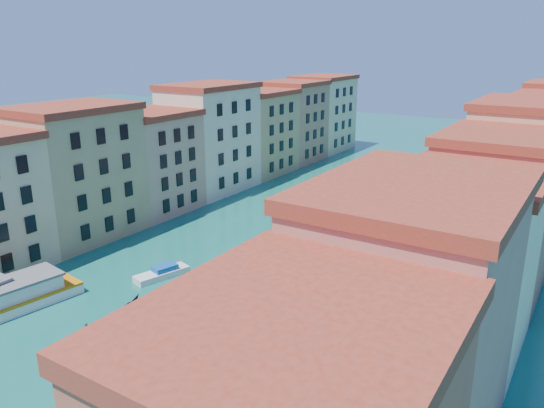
# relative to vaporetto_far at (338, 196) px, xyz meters

# --- Properties ---
(left_bank_palazzos) EXTENTS (12.80, 128.40, 21.00)m
(left_bank_palazzos) POSITION_rel_vaporetto_far_xyz_m (-25.45, -11.61, 8.41)
(left_bank_palazzos) COLOR tan
(left_bank_palazzos) RESTS_ON ground
(right_bank_palazzos) EXTENTS (12.80, 128.40, 21.00)m
(right_bank_palazzos) POSITION_rel_vaporetto_far_xyz_m (30.55, -11.29, 8.45)
(right_bank_palazzos) COLOR #B04C35
(right_bank_palazzos) RESTS_ON ground
(quay) EXTENTS (4.00, 140.00, 1.00)m
(quay) POSITION_rel_vaporetto_far_xyz_m (22.55, -11.29, -0.80)
(quay) COLOR #A09581
(quay) RESTS_ON ground
(restaurant_awnings) EXTENTS (3.20, 44.55, 3.12)m
(restaurant_awnings) POSITION_rel_vaporetto_far_xyz_m (22.74, -53.29, 1.69)
(restaurant_awnings) COLOR maroon
(restaurant_awnings) RESTS_ON ground
(mooring_poles_right) EXTENTS (1.44, 54.24, 3.20)m
(mooring_poles_right) POSITION_rel_vaporetto_far_xyz_m (19.65, -47.49, 0.00)
(mooring_poles_right) COLOR brown
(mooring_poles_right) RESTS_ON ground
(vaporetto_far) EXTENTS (7.23, 19.80, 2.88)m
(vaporetto_far) POSITION_rel_vaporetto_far_xyz_m (0.00, 0.00, 0.00)
(vaporetto_far) COLOR silver
(vaporetto_far) RESTS_ON ground
(gondola_fore) EXTENTS (3.38, 11.26, 2.27)m
(gondola_fore) POSITION_rel_vaporetto_far_xyz_m (-0.96, -53.12, -0.91)
(gondola_fore) COLOR black
(gondola_fore) RESTS_ON ground
(gondola_right) EXTENTS (2.17, 12.73, 2.54)m
(gondola_right) POSITION_rel_vaporetto_far_xyz_m (7.16, -48.39, -0.81)
(gondola_right) COLOR black
(gondola_right) RESTS_ON ground
(gondola_far) EXTENTS (2.32, 12.08, 1.71)m
(gondola_far) POSITION_rel_vaporetto_far_xyz_m (4.17, -26.35, -0.95)
(gondola_far) COLOR black
(gondola_far) RESTS_ON ground
(motorboat_mid) EXTENTS (4.12, 7.39, 1.46)m
(motorboat_mid) POSITION_rel_vaporetto_far_xyz_m (-4.64, -41.36, -0.73)
(motorboat_mid) COLOR silver
(motorboat_mid) RESTS_ON ground
(motorboat_far) EXTENTS (4.31, 7.55, 1.49)m
(motorboat_far) POSITION_rel_vaporetto_far_xyz_m (1.17, 20.78, -0.72)
(motorboat_far) COLOR silver
(motorboat_far) RESTS_ON ground
(blue_dock) EXTENTS (4.31, 6.32, 0.52)m
(blue_dock) POSITION_rel_vaporetto_far_xyz_m (16.05, -55.86, -1.04)
(blue_dock) COLOR #134796
(blue_dock) RESTS_ON ground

